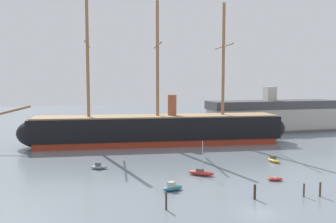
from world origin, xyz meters
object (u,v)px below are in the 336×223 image
Objects in this scene: dockside_warehouse_right at (271,116)px; sailboat_distant_centre at (154,135)px; sailboat_near_centre at (201,173)px; dinghy_far_right at (262,137)px; motorboat_foreground_left at (172,187)px; mooring_piling_right_pair at (304,190)px; tall_ship at (158,129)px; dinghy_foreground_right at (275,179)px; motorboat_mid_right at (274,160)px; mooring_piling_nearest at (166,201)px; motorboat_mid_left at (99,167)px; mooring_piling_left_pair at (255,192)px; mooring_piling_midwater at (320,189)px.

sailboat_distant_centre is at bearing -179.03° from dockside_warehouse_right.
dinghy_far_right is at bearing 47.31° from sailboat_near_centre.
motorboat_foreground_left is 18.75m from mooring_piling_right_pair.
tall_ship reaches higher than dinghy_foreground_right.
motorboat_mid_right reaches higher than dinghy_foreground_right.
mooring_piling_nearest is at bearing -111.14° from motorboat_foreground_left.
motorboat_mid_right is 30.91m from dinghy_far_right.
motorboat_mid_right is at bearing -5.47° from motorboat_mid_left.
tall_ship reaches higher than mooring_piling_left_pair.
tall_ship is at bearing -98.29° from sailboat_distant_centre.
sailboat_distant_centre is 57.38m from mooring_piling_left_pair.
sailboat_distant_centre reaches higher than mooring_piling_nearest.
dockside_warehouse_right reaches higher than motorboat_foreground_left.
sailboat_near_centre is 3.16× the size of mooring_piling_right_pair.
sailboat_near_centre is 18.44m from motorboat_mid_right.
mooring_piling_right_pair is at bearing 167.39° from mooring_piling_midwater.
mooring_piling_midwater is (12.46, -14.81, 0.54)m from sailboat_near_centre.
sailboat_distant_centre is 59.13m from mooring_piling_nearest.
sailboat_distant_centre reaches higher than mooring_piling_midwater.
sailboat_near_centre reaches higher than motorboat_mid_left.
mooring_piling_nearest is 1.19× the size of mooring_piling_right_pair.
mooring_piling_left_pair reaches higher than dinghy_far_right.
dockside_warehouse_right is (50.16, 58.72, 3.83)m from mooring_piling_nearest.
motorboat_mid_left is at bearing 151.19° from dinghy_foreground_right.
sailboat_distant_centre is 2.07× the size of mooring_piling_left_pair.
tall_ship is 31.15m from motorboat_mid_right.
motorboat_mid_left is at bearing 140.92° from mooring_piling_midwater.
mooring_piling_midwater is (22.31, -0.63, -0.09)m from mooring_piling_nearest.
mooring_piling_right_pair is 2.33m from mooring_piling_midwater.
mooring_piling_nearest is at bearing -130.52° from dinghy_far_right.
mooring_piling_midwater reaches higher than motorboat_mid_left.
mooring_piling_left_pair is 7.26m from mooring_piling_right_pair.
mooring_piling_nearest is at bearing 179.66° from mooring_piling_right_pair.
dinghy_foreground_right is 1.27× the size of mooring_piling_midwater.
motorboat_mid_left is 35.67m from mooring_piling_right_pair.
mooring_piling_right_pair reaches higher than motorboat_mid_right.
mooring_piling_right_pair is (10.18, -14.30, 0.45)m from sailboat_near_centre.
sailboat_near_centre is 0.13× the size of dockside_warehouse_right.
sailboat_near_centre is 19.08m from motorboat_mid_left.
mooring_piling_nearest is 77.33m from dockside_warehouse_right.
motorboat_mid_left is at bearing -117.48° from sailboat_distant_centre.
motorboat_foreground_left is 1.67× the size of mooring_piling_left_pair.
motorboat_mid_right is at bearing 76.05° from mooring_piling_midwater.
tall_ship is 43.17m from dockside_warehouse_right.
dinghy_foreground_right is 0.44× the size of sailboat_near_centre.
tall_ship is 38.35m from motorboat_foreground_left.
mooring_piling_left_pair is at bearing -136.34° from dinghy_foreground_right.
mooring_piling_left_pair is (2.97, -13.48, 0.54)m from sailboat_near_centre.
dinghy_far_right is (47.77, 24.56, -0.18)m from motorboat_mid_left.
mooring_piling_nearest is at bearing 178.39° from mooring_piling_midwater.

